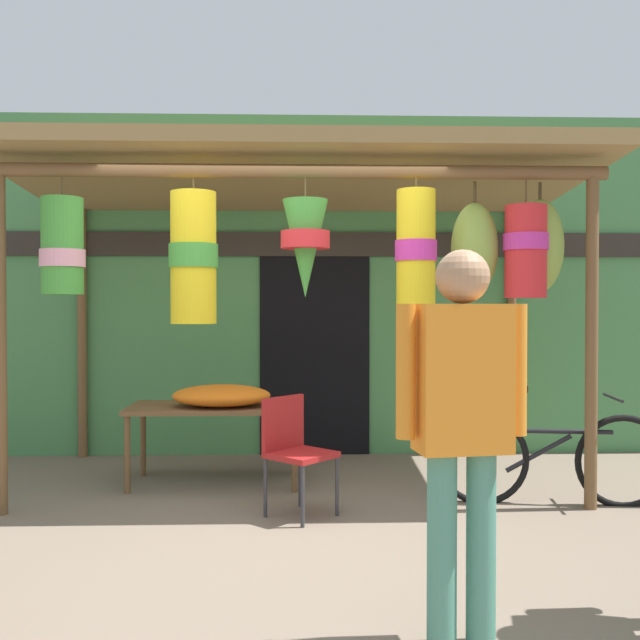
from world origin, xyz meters
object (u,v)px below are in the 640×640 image
object	(u,v)px
folding_chair	(293,445)
passerby_at_right	(462,411)
display_table	(215,413)
flower_heap_on_table	(223,396)
parked_bicycle	(551,458)

from	to	relation	value
folding_chair	passerby_at_right	distance (m)	2.23
display_table	folding_chair	xyz separation A→B (m)	(0.66, -0.91, -0.10)
flower_heap_on_table	parked_bicycle	world-z (taller)	parked_bicycle
display_table	passerby_at_right	bearing A→B (deg)	-64.47
parked_bicycle	passerby_at_right	size ratio (longest dim) A/B	1.00
flower_heap_on_table	folding_chair	distance (m)	1.04
display_table	passerby_at_right	size ratio (longest dim) A/B	0.82
flower_heap_on_table	parked_bicycle	size ratio (longest dim) A/B	0.47
flower_heap_on_table	passerby_at_right	distance (m)	3.16
display_table	parked_bicycle	xyz separation A→B (m)	(2.61, -0.70, -0.25)
parked_bicycle	passerby_at_right	world-z (taller)	passerby_at_right
parked_bicycle	folding_chair	bearing A→B (deg)	-173.81
passerby_at_right	display_table	bearing A→B (deg)	115.53
parked_bicycle	display_table	bearing A→B (deg)	164.89
display_table	folding_chair	world-z (taller)	folding_chair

